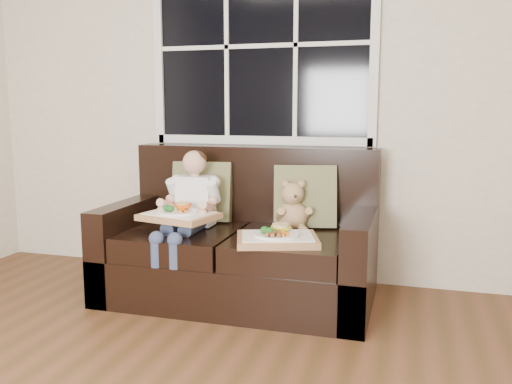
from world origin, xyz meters
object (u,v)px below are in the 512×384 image
(tray_left, at_px, (179,215))
(teddy_bear, at_px, (293,210))
(tray_right, at_px, (277,238))
(child, at_px, (190,203))
(loveseat, at_px, (242,249))

(tray_left, bearing_deg, teddy_bear, 38.70)
(teddy_bear, relative_size, tray_right, 0.61)
(tray_left, bearing_deg, tray_right, 9.63)
(child, bearing_deg, loveseat, 20.19)
(tray_left, bearing_deg, loveseat, 53.40)
(teddy_bear, height_order, tray_right, teddy_bear)
(loveseat, bearing_deg, child, -159.81)
(tray_right, bearing_deg, child, 145.01)
(tray_left, relative_size, tray_right, 0.91)
(child, xyz_separation_m, tray_right, (0.63, -0.19, -0.14))
(child, bearing_deg, tray_right, -17.10)
(tray_right, bearing_deg, tray_left, 158.68)
(child, bearing_deg, tray_left, -92.18)
(child, distance_m, tray_right, 0.67)
(loveseat, relative_size, teddy_bear, 5.08)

